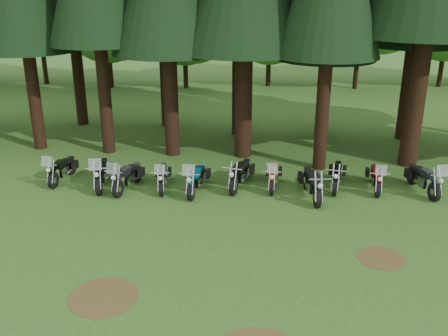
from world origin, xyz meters
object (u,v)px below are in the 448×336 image
(motorcycle_5, at_px, (240,175))
(motorcycle_9, at_px, (376,178))
(motorcycle_3, at_px, (162,178))
(motorcycle_7, at_px, (312,185))
(motorcycle_6, at_px, (273,176))
(motorcycle_10, at_px, (424,180))
(motorcycle_0, at_px, (62,170))
(motorcycle_1, at_px, (102,174))
(motorcycle_8, at_px, (337,176))
(motorcycle_2, at_px, (127,177))
(motorcycle_4, at_px, (197,179))

(motorcycle_5, distance_m, motorcycle_9, 5.22)
(motorcycle_3, relative_size, motorcycle_7, 0.88)
(motorcycle_6, height_order, motorcycle_10, motorcycle_10)
(motorcycle_3, relative_size, motorcycle_9, 1.00)
(motorcycle_6, distance_m, motorcycle_7, 1.67)
(motorcycle_0, distance_m, motorcycle_9, 12.41)
(motorcycle_3, xyz_separation_m, motorcycle_9, (8.22, 0.55, 0.00))
(motorcycle_1, distance_m, motorcycle_9, 10.65)
(motorcycle_0, xyz_separation_m, motorcycle_8, (10.92, 0.16, 0.00))
(motorcycle_1, distance_m, motorcycle_6, 6.70)
(motorcycle_2, relative_size, motorcycle_5, 0.98)
(motorcycle_1, xyz_separation_m, motorcycle_2, (1.08, -0.20, -0.03))
(motorcycle_4, height_order, motorcycle_7, motorcycle_4)
(motorcycle_1, bearing_deg, motorcycle_9, -6.63)
(motorcycle_10, bearing_deg, motorcycle_7, 179.09)
(motorcycle_1, distance_m, motorcycle_5, 5.43)
(motorcycle_0, distance_m, motorcycle_1, 1.83)
(motorcycle_7, relative_size, motorcycle_8, 1.08)
(motorcycle_0, bearing_deg, motorcycle_8, 6.22)
(motorcycle_8, bearing_deg, motorcycle_10, 7.01)
(motorcycle_9, bearing_deg, motorcycle_4, -168.86)
(motorcycle_9, bearing_deg, motorcycle_8, -178.12)
(motorcycle_4, height_order, motorcycle_5, motorcycle_4)
(motorcycle_0, distance_m, motorcycle_4, 5.59)
(motorcycle_8, height_order, motorcycle_10, motorcycle_10)
(motorcycle_10, bearing_deg, motorcycle_6, 167.70)
(motorcycle_7, relative_size, motorcycle_10, 1.02)
(motorcycle_4, bearing_deg, motorcycle_7, 4.58)
(motorcycle_5, xyz_separation_m, motorcycle_8, (3.74, 0.21, -0.03))
(motorcycle_5, height_order, motorcycle_7, motorcycle_7)
(motorcycle_2, xyz_separation_m, motorcycle_7, (7.03, -0.24, 0.02))
(motorcycle_2, bearing_deg, motorcycle_8, 17.56)
(motorcycle_1, height_order, motorcycle_6, motorcycle_1)
(motorcycle_5, bearing_deg, motorcycle_8, 17.24)
(motorcycle_1, xyz_separation_m, motorcycle_5, (5.41, 0.40, -0.02))
(motorcycle_2, distance_m, motorcycle_9, 9.58)
(motorcycle_5, bearing_deg, motorcycle_9, 15.49)
(motorcycle_6, bearing_deg, motorcycle_9, 5.67)
(motorcycle_2, relative_size, motorcycle_7, 0.95)
(motorcycle_10, bearing_deg, motorcycle_8, 164.27)
(motorcycle_1, relative_size, motorcycle_2, 1.06)
(motorcycle_3, height_order, motorcycle_6, motorcycle_6)
(motorcycle_1, height_order, motorcycle_4, motorcycle_1)
(motorcycle_4, height_order, motorcycle_10, motorcycle_10)
(motorcycle_2, distance_m, motorcycle_8, 8.11)
(motorcycle_1, relative_size, motorcycle_3, 1.14)
(motorcycle_2, xyz_separation_m, motorcycle_8, (8.07, 0.80, -0.02))
(motorcycle_2, distance_m, motorcycle_4, 2.70)
(motorcycle_1, height_order, motorcycle_10, motorcycle_1)
(motorcycle_0, xyz_separation_m, motorcycle_2, (2.85, -0.65, 0.02))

